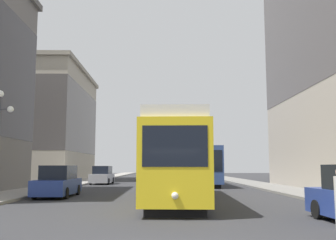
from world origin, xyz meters
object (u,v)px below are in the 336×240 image
Objects in this scene: streetcar at (177,160)px; parked_car_left_near at (58,182)px; transit_bus at (202,165)px; parked_car_left_mid at (102,176)px.

parked_car_left_near is (-6.88, 2.43, -1.26)m from streetcar.
streetcar is 7.40m from parked_car_left_near.
streetcar is at bearing -20.12° from parked_car_left_near.
parked_car_left_near is (-9.83, -13.48, -1.10)m from transit_bus.
streetcar is 3.11× the size of parked_car_left_mid.
transit_bus is 16.72m from parked_car_left_near.
parked_car_left_near is at bearing 163.27° from streetcar.
parked_car_left_near is at bearing -88.83° from parked_car_left_mid.
streetcar reaches higher than transit_bus.
parked_car_left_mid is at bearing 112.68° from streetcar.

